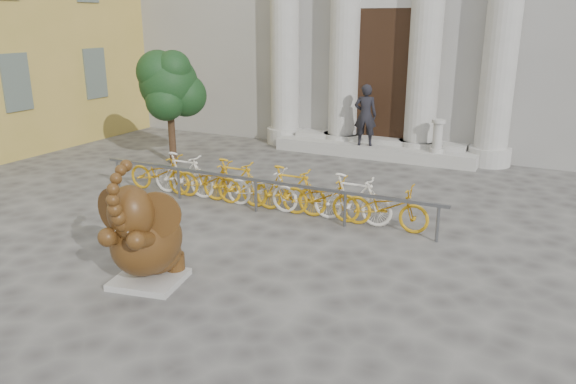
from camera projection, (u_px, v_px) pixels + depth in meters
The scene contains 7 objects.
ground at pixel (185, 282), 8.73m from camera, with size 80.00×80.00×0.00m, color #474442.
entrance_steps at pixel (375, 150), 16.71m from camera, with size 6.00×1.20×0.36m, color #A8A59E.
elephant_statue at pixel (145, 239), 8.47m from camera, with size 1.34×1.59×2.04m.
bike_rack at pixel (262, 186), 11.98m from camera, with size 8.00×0.53×1.00m.
tree at pixel (169, 85), 15.19m from camera, with size 1.81×1.65×3.13m.
pedestrian at pixel (365, 115), 16.18m from camera, with size 0.65×0.43×1.78m, color black.
balustrade_post at pixel (438, 137), 15.47m from camera, with size 0.37×0.37×0.92m.
Camera 1 is at (4.97, -6.37, 3.94)m, focal length 35.00 mm.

